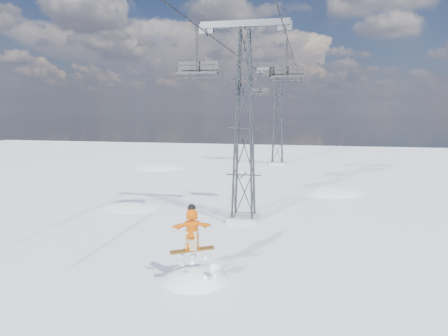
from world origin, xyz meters
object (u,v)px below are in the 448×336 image
Objects in this scene: lift_tower_far at (278,119)px; lift_chair_near at (197,69)px; lift_tower_near at (244,128)px; snowboarder_jump at (195,319)px.

lift_tower_far is 4.20× the size of lift_chair_near.
lift_chair_near is (-2.20, -1.96, 3.20)m from lift_tower_near.
lift_chair_near is at bearing 104.33° from snowboarder_jump.
lift_tower_near and lift_tower_far have the same top height.
snowboarder_jump is 12.38m from lift_chair_near.
lift_tower_far is 34.35m from snowboarder_jump.
snowboarder_jump is at bearing -93.33° from lift_tower_near.
lift_tower_near reaches higher than snowboarder_jump.
lift_tower_near is at bearing 86.67° from snowboarder_jump.
snowboarder_jump is (-0.50, -8.61, -7.10)m from lift_tower_near.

